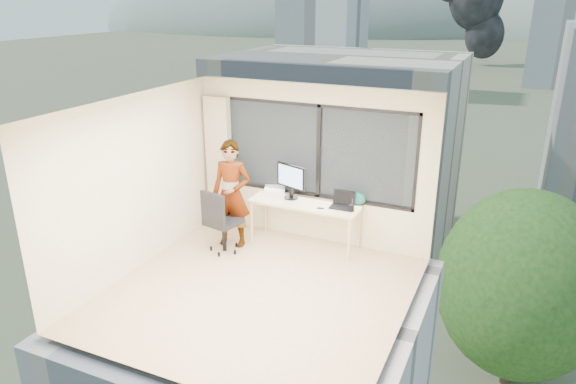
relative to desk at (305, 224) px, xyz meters
The scene contains 24 objects.
floor 1.70m from the desk, 90.00° to the right, with size 4.00×4.00×0.01m, color #D7B38C.
ceiling 2.78m from the desk, 90.00° to the right, with size 4.00×4.00×0.01m, color white.
wall_front 3.78m from the desk, 90.00° to the right, with size 4.00×0.01×2.60m, color beige.
wall_left 2.76m from the desk, 140.31° to the right, with size 0.01×4.00×2.60m, color beige.
wall_right 2.76m from the desk, 39.69° to the right, with size 0.01×4.00×2.60m, color beige.
window_wall 1.20m from the desk, 81.63° to the left, with size 3.30×0.16×1.55m, color black, non-canonical shape.
curtain 1.90m from the desk, behind, with size 0.45×0.14×2.30m, color beige.
desk is the anchor object (origin of this frame).
chair 1.33m from the desk, 145.70° to the right, with size 0.55×0.55×1.08m, color black, non-canonical shape.
person 1.28m from the desk, 156.88° to the right, with size 0.64×0.42×1.76m, color #2D2D33.
monitor 0.73m from the desk, 163.78° to the left, with size 0.59×0.13×0.59m, color black, non-canonical shape.
game_console 0.81m from the desk, 160.25° to the left, with size 0.34×0.29×0.08m, color white.
laptop 0.79m from the desk, ahead, with size 0.35×0.37×0.23m, color black, non-canonical shape.
cellphone 0.52m from the desk, 23.89° to the right, with size 0.10×0.05×0.01m, color black.
pen_cup 0.91m from the desk, ahead, with size 0.08×0.08×0.11m, color black.
handbag 0.97m from the desk, 17.12° to the left, with size 0.28×0.14×0.21m, color #0C4C44.
exterior_ground 119.21m from the desk, 90.00° to the left, with size 400.00×400.00×0.04m, color #515B3D.
near_bldg_a 30.64m from the desk, 107.62° to the left, with size 16.00×12.00×14.00m, color beige.
far_tower_a 99.69m from the desk, 110.55° to the left, with size 14.00×14.00×28.00m, color silver.
far_tower_b 118.61m from the desk, 86.13° to the left, with size 13.00×13.00×30.00m, color silver.
far_tower_d 160.05m from the desk, 112.02° to the left, with size 16.00×14.00×22.00m, color silver.
hill_a 340.51m from the desk, 110.65° to the left, with size 288.00×216.00×90.00m, color slate.
tree_a 27.88m from the desk, 128.19° to the left, with size 7.00×7.00×8.00m, color #1F4617, non-canonical shape.
tree_b 19.51m from the desk, 76.24° to the left, with size 7.60×7.60×9.00m, color #1F4617, non-canonical shape.
Camera 1 is at (3.04, -5.72, 3.89)m, focal length 33.16 mm.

